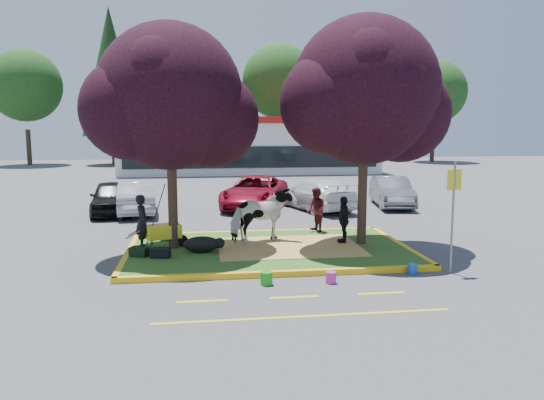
{
  "coord_description": "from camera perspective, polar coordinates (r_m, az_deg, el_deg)",
  "views": [
    {
      "loc": [
        -2.02,
        -15.25,
        3.75
      ],
      "look_at": [
        0.16,
        0.5,
        1.5
      ],
      "focal_mm": 35.0,
      "sensor_mm": 36.0,
      "label": 1
    }
  ],
  "objects": [
    {
      "name": "car_silver",
      "position": [
        23.28,
        -14.27,
        0.28
      ],
      "size": [
        1.87,
        4.4,
        1.41
      ],
      "primitive_type": "imported",
      "rotation": [
        0.0,
        0.0,
        3.23
      ],
      "color": "#A0A4A8",
      "rests_on": "ground"
    },
    {
      "name": "tree_purple_right",
      "position": [
        16.22,
        10.03,
        10.79
      ],
      "size": [
        5.3,
        4.4,
        6.82
      ],
      "color": "black",
      "rests_on": "median_island"
    },
    {
      "name": "curb_far",
      "position": [
        18.32,
        -1.4,
        -3.53
      ],
      "size": [
        8.3,
        0.16,
        0.15
      ],
      "primitive_type": "cube",
      "color": "yellow",
      "rests_on": "ground"
    },
    {
      "name": "bucket_blue",
      "position": [
        14.02,
        14.85,
        -7.18
      ],
      "size": [
        0.31,
        0.31,
        0.26
      ],
      "primitive_type": "cylinder",
      "rotation": [
        0.0,
        0.0,
        0.32
      ],
      "color": "#1647B4",
      "rests_on": "ground"
    },
    {
      "name": "curb_left",
      "position": [
        15.82,
        -15.22,
        -5.67
      ],
      "size": [
        0.16,
        5.3,
        0.15
      ],
      "primitive_type": "cube",
      "color": "yellow",
      "rests_on": "ground"
    },
    {
      "name": "fire_lane_stripe_b",
      "position": [
        11.84,
        2.39,
        -10.4
      ],
      "size": [
        1.1,
        0.12,
        0.01
      ],
      "primitive_type": "cube",
      "color": "yellow",
      "rests_on": "ground"
    },
    {
      "name": "sign_post",
      "position": [
        14.06,
        18.92,
        -0.38
      ],
      "size": [
        0.4,
        0.09,
        2.86
      ],
      "rotation": [
        0.0,
        0.0,
        0.14
      ],
      "color": "slate",
      "rests_on": "ground"
    },
    {
      "name": "retail_building",
      "position": [
        43.45,
        -2.59,
        6.06
      ],
      "size": [
        20.4,
        8.4,
        4.4
      ],
      "color": "silver",
      "rests_on": "ground"
    },
    {
      "name": "car_black",
      "position": [
        23.49,
        -16.9,
        0.24
      ],
      "size": [
        2.15,
        4.29,
        1.4
      ],
      "primitive_type": "imported",
      "rotation": [
        0.0,
        0.0,
        0.12
      ],
      "color": "black",
      "rests_on": "ground"
    },
    {
      "name": "bucket_pink",
      "position": [
        12.88,
        6.35,
        -8.29
      ],
      "size": [
        0.29,
        0.29,
        0.28
      ],
      "primitive_type": "cylinder",
      "rotation": [
        0.0,
        0.0,
        -0.12
      ],
      "color": "#CE2D94",
      "rests_on": "ground"
    },
    {
      "name": "fire_lane_stripe_c",
      "position": [
        12.34,
        11.7,
        -9.79
      ],
      "size": [
        1.1,
        0.12,
        0.01
      ],
      "primitive_type": "cube",
      "color": "yellow",
      "rests_on": "ground"
    },
    {
      "name": "car_grey",
      "position": [
        25.17,
        12.74,
        0.87
      ],
      "size": [
        2.1,
        4.37,
        1.38
      ],
      "primitive_type": "imported",
      "rotation": [
        0.0,
        0.0,
        -0.16
      ],
      "color": "#55565C",
      "rests_on": "ground"
    },
    {
      "name": "straw_bedding",
      "position": [
        15.89,
        1.82,
        -5.03
      ],
      "size": [
        4.2,
        3.0,
        0.01
      ],
      "primitive_type": "cube",
      "color": "tan",
      "rests_on": "median_island"
    },
    {
      "name": "ground",
      "position": [
        15.83,
        -0.33,
        -5.65
      ],
      "size": [
        90.0,
        90.0,
        0.0
      ],
      "primitive_type": "plane",
      "color": "#424244",
      "rests_on": "ground"
    },
    {
      "name": "fire_lane_long",
      "position": [
        10.73,
        3.56,
        -12.4
      ],
      "size": [
        6.0,
        0.1,
        0.01
      ],
      "primitive_type": "cube",
      "color": "yellow",
      "rests_on": "ground"
    },
    {
      "name": "tree_purple_left",
      "position": [
        15.66,
        -10.83,
        10.14
      ],
      "size": [
        5.06,
        4.2,
        6.51
      ],
      "color": "black",
      "rests_on": "median_island"
    },
    {
      "name": "car_red",
      "position": [
        24.15,
        -1.84,
        0.86
      ],
      "size": [
        3.9,
        5.74,
        1.46
      ],
      "primitive_type": "imported",
      "rotation": [
        0.0,
        0.0,
        -0.31
      ],
      "color": "maroon",
      "rests_on": "ground"
    },
    {
      "name": "visitor_a",
      "position": [
        18.05,
        4.76,
        -1.06
      ],
      "size": [
        0.72,
        0.84,
        1.5
      ],
      "primitive_type": "imported",
      "rotation": [
        0.0,
        0.0,
        -1.34
      ],
      "color": "#47141C",
      "rests_on": "median_island"
    },
    {
      "name": "visitor_b",
      "position": [
        16.45,
        7.7,
        -2.1
      ],
      "size": [
        0.44,
        0.88,
        1.44
      ],
      "primitive_type": "imported",
      "rotation": [
        0.0,
        0.0,
        -1.68
      ],
      "color": "black",
      "rests_on": "median_island"
    },
    {
      "name": "curb_near",
      "position": [
        13.35,
        1.14,
        -7.93
      ],
      "size": [
        8.3,
        0.16,
        0.15
      ],
      "primitive_type": "cube",
      "color": "yellow",
      "rests_on": "ground"
    },
    {
      "name": "median_island",
      "position": [
        15.82,
        -0.33,
        -5.39
      ],
      "size": [
        8.0,
        5.0,
        0.15
      ],
      "primitive_type": "cube",
      "color": "#2E591B",
      "rests_on": "ground"
    },
    {
      "name": "curb_right",
      "position": [
        16.83,
        13.62,
        -4.79
      ],
      "size": [
        0.16,
        5.3,
        0.15
      ],
      "primitive_type": "cube",
      "color": "yellow",
      "rests_on": "ground"
    },
    {
      "name": "handler",
      "position": [
        16.06,
        -13.78,
        -2.25
      ],
      "size": [
        0.51,
        0.65,
        1.58
      ],
      "primitive_type": "imported",
      "rotation": [
        0.0,
        0.0,
        1.82
      ],
      "color": "black",
      "rests_on": "median_island"
    },
    {
      "name": "cow",
      "position": [
        16.32,
        -1.0,
        -1.66
      ],
      "size": [
        2.2,
        1.6,
        1.69
      ],
      "primitive_type": "imported",
      "rotation": [
        0.0,
        0.0,
        1.96
      ],
      "color": "silver",
      "rests_on": "median_island"
    },
    {
      "name": "gear_bag_dark",
      "position": [
        14.89,
        -11.9,
        -5.59
      ],
      "size": [
        0.57,
        0.39,
        0.27
      ],
      "primitive_type": "cube",
      "rotation": [
        0.0,
        0.0,
        -0.23
      ],
      "color": "black",
      "rests_on": "median_island"
    },
    {
      "name": "gear_bag_green",
      "position": [
        15.18,
        -14.09,
        -5.41
      ],
      "size": [
        0.57,
        0.47,
        0.26
      ],
      "primitive_type": "cube",
      "rotation": [
        0.0,
        0.0,
        -0.4
      ],
      "color": "black",
      "rests_on": "median_island"
    },
    {
      "name": "bucket_green",
      "position": [
        12.66,
        -0.6,
        -8.44
      ],
      "size": [
        0.37,
        0.37,
        0.31
      ],
      "primitive_type": "cylinder",
      "rotation": [
        0.0,
        0.0,
        0.32
      ],
      "color": "#1A9A17",
      "rests_on": "ground"
    },
    {
      "name": "car_white",
      "position": [
        23.81,
        4.74,
        0.65
      ],
      "size": [
        3.27,
        5.16,
        1.39
      ],
      "primitive_type": "imported",
      "rotation": [
        0.0,
        0.0,
        3.44
      ],
      "color": "white",
      "rests_on": "ground"
    },
    {
      "name": "calf",
      "position": [
        15.32,
        -7.59,
        -4.74
      ],
      "size": [
        1.11,
        0.7,
        0.45
      ],
      "primitive_type": "ellipsoid",
      "rotation": [
        0.0,
        0.0,
        0.11
      ],
      "color": "black",
      "rests_on": "median_island"
    },
    {
      "name": "treeline",
      "position": [
        53.11,
        -4.47,
        12.32
      ],
      "size": [
        46.58,
        7.8,
        14.63
      ],
      "color": "black",
      "rests_on": "ground"
    },
    {
      "name": "wheelbarrow",
      "position": [
        16.09,
        -11.59,
        -3.36
      ],
      "size": [
        1.78,
        0.89,
        0.67
      ],
      "rotation": [
        0.0,
        0.0,
        0.34
      ],
      "color": "black",
      "rests_on": "median_island"
    },
    {
      "name": "fire_lane_stripe_a",
      "position": [
        11.67,
        -7.5,
        -10.75
      ],
      "size": [
        1.1,
        0.12,
        0.01
      ],
      "primitive_type": "cube",
      "color": "yellow",
      "rests_on": "ground"
    }
  ]
}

